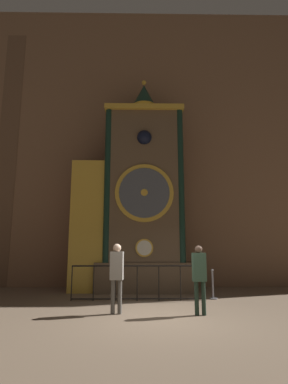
# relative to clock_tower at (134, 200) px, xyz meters

# --- Properties ---
(ground_plane) EXTENTS (28.00, 28.00, 0.00)m
(ground_plane) POSITION_rel_clock_tower_xyz_m (0.71, -4.44, -3.61)
(ground_plane) COLOR #75604C
(cathedral_back_wall) EXTENTS (24.00, 0.32, 13.40)m
(cathedral_back_wall) POSITION_rel_clock_tower_xyz_m (0.62, 1.35, 3.08)
(cathedral_back_wall) COLOR #846047
(cathedral_back_wall) RESTS_ON ground_plane
(clock_tower) EXTENTS (4.76, 1.76, 8.97)m
(clock_tower) POSITION_rel_clock_tower_xyz_m (0.00, 0.00, 0.00)
(clock_tower) COLOR brown
(clock_tower) RESTS_ON ground_plane
(railing_fence) EXTENTS (4.28, 0.05, 1.12)m
(railing_fence) POSITION_rel_clock_tower_xyz_m (0.14, -2.07, -2.99)
(railing_fence) COLOR black
(railing_fence) RESTS_ON ground_plane
(visitor_near) EXTENTS (0.36, 0.25, 1.79)m
(visitor_near) POSITION_rel_clock_tower_xyz_m (-0.39, -3.97, -2.52)
(visitor_near) COLOR #58554F
(visitor_near) RESTS_ON ground_plane
(visitor_far) EXTENTS (0.35, 0.24, 1.74)m
(visitor_far) POSITION_rel_clock_tower_xyz_m (1.77, -4.15, -2.56)
(visitor_far) COLOR #213427
(visitor_far) RESTS_ON ground_plane
(stanchion_post) EXTENTS (0.28, 0.28, 0.96)m
(stanchion_post) POSITION_rel_clock_tower_xyz_m (2.67, -1.78, -3.30)
(stanchion_post) COLOR gray
(stanchion_post) RESTS_ON ground_plane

